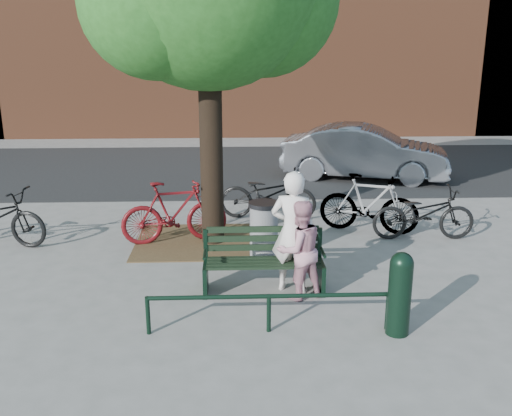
{
  "coord_description": "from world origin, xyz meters",
  "views": [
    {
      "loc": [
        -0.43,
        -7.65,
        3.5
      ],
      "look_at": [
        -0.07,
        1.0,
        0.98
      ],
      "focal_mm": 40.0,
      "sensor_mm": 36.0,
      "label": 1
    }
  ],
  "objects_px": {
    "person_right": "(299,250)",
    "bollard": "(400,291)",
    "parked_car": "(365,152)",
    "bicycle_c": "(268,194)",
    "park_bench": "(263,259)",
    "person_left": "(293,232)",
    "litter_bin": "(264,232)"
  },
  "relations": [
    {
      "from": "park_bench",
      "to": "bicycle_c",
      "type": "distance_m",
      "value": 3.52
    },
    {
      "from": "person_left",
      "to": "bicycle_c",
      "type": "distance_m",
      "value": 3.57
    },
    {
      "from": "parked_car",
      "to": "litter_bin",
      "type": "bearing_deg",
      "value": 169.57
    },
    {
      "from": "person_right",
      "to": "parked_car",
      "type": "distance_m",
      "value": 7.72
    },
    {
      "from": "person_left",
      "to": "bicycle_c",
      "type": "xyz_separation_m",
      "value": [
        -0.14,
        3.55,
        -0.37
      ]
    },
    {
      "from": "person_right",
      "to": "parked_car",
      "type": "xyz_separation_m",
      "value": [
        2.57,
        7.28,
        -0.0
      ]
    },
    {
      "from": "person_left",
      "to": "litter_bin",
      "type": "height_order",
      "value": "person_left"
    },
    {
      "from": "park_bench",
      "to": "bicycle_c",
      "type": "xyz_separation_m",
      "value": [
        0.28,
        3.51,
        0.04
      ]
    },
    {
      "from": "person_left",
      "to": "bollard",
      "type": "distance_m",
      "value": 1.83
    },
    {
      "from": "park_bench",
      "to": "litter_bin",
      "type": "distance_m",
      "value": 1.06
    },
    {
      "from": "litter_bin",
      "to": "person_right",
      "type": "bearing_deg",
      "value": -72.4
    },
    {
      "from": "park_bench",
      "to": "parked_car",
      "type": "relative_size",
      "value": 0.4
    },
    {
      "from": "person_right",
      "to": "bollard",
      "type": "xyz_separation_m",
      "value": [
        1.11,
        -1.11,
        -0.14
      ]
    },
    {
      "from": "person_right",
      "to": "bicycle_c",
      "type": "bearing_deg",
      "value": -108.93
    },
    {
      "from": "person_left",
      "to": "parked_car",
      "type": "distance_m",
      "value": 7.52
    },
    {
      "from": "litter_bin",
      "to": "parked_car",
      "type": "xyz_separation_m",
      "value": [
        3.0,
        5.94,
        0.19
      ]
    },
    {
      "from": "litter_bin",
      "to": "parked_car",
      "type": "relative_size",
      "value": 0.24
    },
    {
      "from": "bollard",
      "to": "parked_car",
      "type": "relative_size",
      "value": 0.25
    },
    {
      "from": "litter_bin",
      "to": "bollard",
      "type": "bearing_deg",
      "value": -57.95
    },
    {
      "from": "parked_car",
      "to": "bicycle_c",
      "type": "bearing_deg",
      "value": 157.79
    },
    {
      "from": "person_right",
      "to": "bicycle_c",
      "type": "distance_m",
      "value": 3.8
    },
    {
      "from": "bicycle_c",
      "to": "person_left",
      "type": "bearing_deg",
      "value": -169.0
    },
    {
      "from": "bollard",
      "to": "litter_bin",
      "type": "distance_m",
      "value": 2.89
    },
    {
      "from": "bollard",
      "to": "parked_car",
      "type": "xyz_separation_m",
      "value": [
        1.46,
        8.39,
        0.13
      ]
    },
    {
      "from": "litter_bin",
      "to": "parked_car",
      "type": "height_order",
      "value": "parked_car"
    },
    {
      "from": "park_bench",
      "to": "bollard",
      "type": "xyz_separation_m",
      "value": [
        1.6,
        -1.39,
        0.1
      ]
    },
    {
      "from": "park_bench",
      "to": "person_right",
      "type": "distance_m",
      "value": 0.61
    },
    {
      "from": "litter_bin",
      "to": "person_left",
      "type": "bearing_deg",
      "value": -71.92
    },
    {
      "from": "person_left",
      "to": "bollard",
      "type": "relative_size",
      "value": 1.66
    },
    {
      "from": "parked_car",
      "to": "person_right",
      "type": "bearing_deg",
      "value": 176.89
    },
    {
      "from": "person_left",
      "to": "bicycle_c",
      "type": "bearing_deg",
      "value": -67.3
    },
    {
      "from": "person_left",
      "to": "parked_car",
      "type": "bearing_deg",
      "value": -90.1
    }
  ]
}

